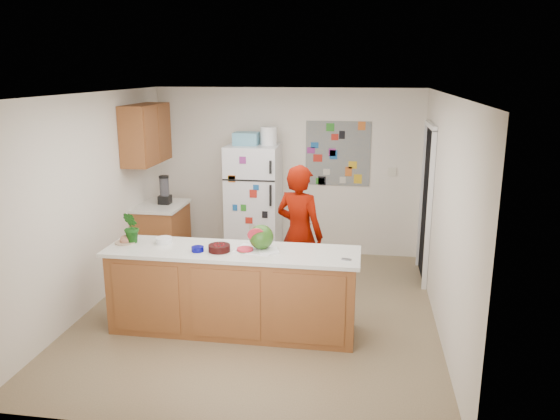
% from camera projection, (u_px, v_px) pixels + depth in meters
% --- Properties ---
extents(floor, '(4.00, 4.50, 0.02)m').
position_uv_depth(floor, '(260.00, 312.00, 6.40)').
color(floor, brown).
rests_on(floor, ground).
extents(wall_back, '(4.00, 0.02, 2.50)m').
position_uv_depth(wall_back, '(288.00, 172.00, 8.25)').
color(wall_back, beige).
rests_on(wall_back, ground).
extents(wall_left, '(0.02, 4.50, 2.50)m').
position_uv_depth(wall_left, '(91.00, 202.00, 6.39)').
color(wall_left, beige).
rests_on(wall_left, ground).
extents(wall_right, '(0.02, 4.50, 2.50)m').
position_uv_depth(wall_right, '(445.00, 216.00, 5.79)').
color(wall_right, beige).
rests_on(wall_right, ground).
extents(ceiling, '(4.00, 4.50, 0.02)m').
position_uv_depth(ceiling, '(258.00, 93.00, 5.77)').
color(ceiling, white).
rests_on(ceiling, wall_back).
extents(doorway, '(0.03, 0.85, 2.04)m').
position_uv_depth(doorway, '(427.00, 204.00, 7.23)').
color(doorway, black).
rests_on(doorway, ground).
extents(peninsula_base, '(2.60, 0.62, 0.88)m').
position_uv_depth(peninsula_base, '(233.00, 292.00, 5.84)').
color(peninsula_base, brown).
rests_on(peninsula_base, floor).
extents(peninsula_top, '(2.68, 0.70, 0.04)m').
position_uv_depth(peninsula_top, '(232.00, 252.00, 5.72)').
color(peninsula_top, silver).
rests_on(peninsula_top, peninsula_base).
extents(side_counter_base, '(0.60, 0.80, 0.86)m').
position_uv_depth(side_counter_base, '(162.00, 236.00, 7.83)').
color(side_counter_base, brown).
rests_on(side_counter_base, floor).
extents(side_counter_top, '(0.64, 0.84, 0.04)m').
position_uv_depth(side_counter_top, '(161.00, 206.00, 7.72)').
color(side_counter_top, silver).
rests_on(side_counter_top, side_counter_base).
extents(upper_cabinets, '(0.35, 1.00, 0.80)m').
position_uv_depth(upper_cabinets, '(146.00, 134.00, 7.44)').
color(upper_cabinets, brown).
rests_on(upper_cabinets, wall_left).
extents(refrigerator, '(0.75, 0.70, 1.70)m').
position_uv_depth(refrigerator, '(254.00, 202.00, 8.05)').
color(refrigerator, silver).
rests_on(refrigerator, floor).
extents(fridge_top_bin, '(0.35, 0.28, 0.18)m').
position_uv_depth(fridge_top_bin, '(246.00, 139.00, 7.83)').
color(fridge_top_bin, '#5999B2').
rests_on(fridge_top_bin, refrigerator).
extents(photo_collage, '(0.95, 0.01, 0.95)m').
position_uv_depth(photo_collage, '(338.00, 154.00, 8.04)').
color(photo_collage, slate).
rests_on(photo_collage, wall_back).
extents(person, '(0.73, 0.62, 1.69)m').
position_uv_depth(person, '(299.00, 234.00, 6.52)').
color(person, '#660A00').
rests_on(person, floor).
extents(blender_appliance, '(0.13, 0.13, 0.38)m').
position_uv_depth(blender_appliance, '(164.00, 191.00, 7.71)').
color(blender_appliance, black).
rests_on(blender_appliance, side_counter_top).
extents(cutting_board, '(0.45, 0.37, 0.01)m').
position_uv_depth(cutting_board, '(255.00, 250.00, 5.70)').
color(cutting_board, white).
rests_on(cutting_board, peninsula_top).
extents(watermelon, '(0.26, 0.26, 0.26)m').
position_uv_depth(watermelon, '(261.00, 237.00, 5.68)').
color(watermelon, '#305D1A').
rests_on(watermelon, cutting_board).
extents(watermelon_slice, '(0.17, 0.17, 0.02)m').
position_uv_depth(watermelon_slice, '(245.00, 249.00, 5.67)').
color(watermelon_slice, red).
rests_on(watermelon_slice, cutting_board).
extents(cherry_bowl, '(0.29, 0.29, 0.07)m').
position_uv_depth(cherry_bowl, '(219.00, 248.00, 5.66)').
color(cherry_bowl, black).
rests_on(cherry_bowl, peninsula_top).
extents(white_bowl, '(0.23, 0.23, 0.06)m').
position_uv_depth(white_bowl, '(164.00, 240.00, 5.94)').
color(white_bowl, white).
rests_on(white_bowl, peninsula_top).
extents(cobalt_bowl, '(0.17, 0.17, 0.05)m').
position_uv_depth(cobalt_bowl, '(198.00, 249.00, 5.66)').
color(cobalt_bowl, '#020261').
rests_on(cobalt_bowl, peninsula_top).
extents(plate, '(0.29, 0.29, 0.02)m').
position_uv_depth(plate, '(126.00, 242.00, 5.94)').
color(plate, beige).
rests_on(plate, peninsula_top).
extents(paper_towel, '(0.24, 0.23, 0.02)m').
position_uv_depth(paper_towel, '(269.00, 251.00, 5.65)').
color(paper_towel, white).
rests_on(paper_towel, peninsula_top).
extents(keys, '(0.10, 0.06, 0.01)m').
position_uv_depth(keys, '(346.00, 259.00, 5.41)').
color(keys, slate).
rests_on(keys, peninsula_top).
extents(potted_plant, '(0.25, 0.25, 0.36)m').
position_uv_depth(potted_plant, '(132.00, 228.00, 5.89)').
color(potted_plant, '#194515').
rests_on(potted_plant, peninsula_top).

